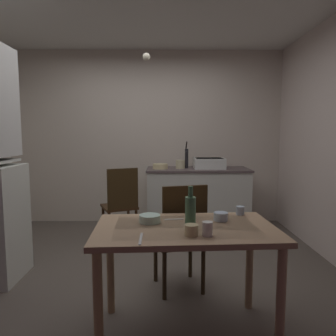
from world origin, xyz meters
TOP-DOWN VIEW (x-y plane):
  - ground_plane at (0.00, 0.00)m, footprint 5.12×5.12m
  - wall_back at (0.00, 1.85)m, footprint 4.22×0.10m
  - counter_cabinet at (0.77, 1.48)m, footprint 1.47×0.64m
  - sink_basin at (0.94, 1.48)m, footprint 0.44×0.34m
  - hand_pump at (0.61, 1.53)m, footprint 0.05×0.27m
  - mixing_bowl_counter at (0.23, 1.43)m, footprint 0.22×0.22m
  - stoneware_crock at (0.52, 1.47)m, footprint 0.13×0.13m
  - dining_table at (0.44, -1.00)m, footprint 1.23×0.77m
  - chair_far_side at (0.44, -0.42)m, footprint 0.49×0.49m
  - chair_by_counter at (-0.26, 0.83)m, footprint 0.53×0.53m
  - serving_bowl_wide at (0.70, -0.86)m, footprint 0.10×0.10m
  - soup_bowl_small at (0.20, -0.90)m, footprint 0.15×0.15m
  - teacup_cream at (0.87, -0.70)m, footprint 0.06×0.06m
  - mug_dark at (0.56, -1.20)m, footprint 0.06×0.06m
  - mug_tall at (0.46, -1.19)m, footprint 0.08×0.08m
  - glass_bottle at (0.46, -1.08)m, footprint 0.07×0.07m
  - table_knife at (0.16, -1.25)m, footprint 0.02×0.20m
  - teaspoon_near_bowl at (0.36, -0.84)m, footprint 0.14×0.03m
  - pendant_bulb at (0.11, 0.36)m, footprint 0.08×0.08m

SIDE VIEW (x-z plane):
  - ground_plane at x=0.00m, z-range 0.00..0.00m
  - counter_cabinet at x=0.77m, z-range 0.00..0.87m
  - chair_far_side at x=0.44m, z-range 0.02..0.97m
  - chair_by_counter at x=-0.26m, z-range 0.03..0.98m
  - dining_table at x=0.44m, z-range 0.28..1.03m
  - table_knife at x=0.16m, z-range 0.75..0.76m
  - teaspoon_near_bowl at x=0.36m, z-range 0.75..0.76m
  - soup_bowl_small at x=0.20m, z-range 0.75..0.81m
  - serving_bowl_wide at x=0.70m, z-range 0.75..0.81m
  - teacup_cream at x=0.87m, z-range 0.75..0.82m
  - mug_tall at x=0.46m, z-range 0.75..0.82m
  - mug_dark at x=0.56m, z-range 0.75..0.84m
  - glass_bottle at x=0.46m, z-range 0.73..1.01m
  - mixing_bowl_counter at x=0.23m, z-range 0.87..0.94m
  - stoneware_crock at x=0.52m, z-range 0.87..0.99m
  - sink_basin at x=0.94m, z-range 0.87..1.02m
  - hand_pump at x=0.61m, z-range 0.84..1.23m
  - wall_back at x=0.00m, z-range 0.00..2.61m
  - pendant_bulb at x=0.11m, z-range 2.13..2.21m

